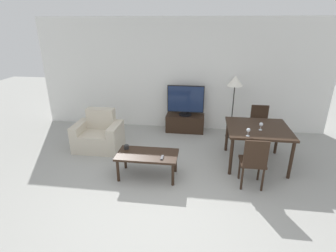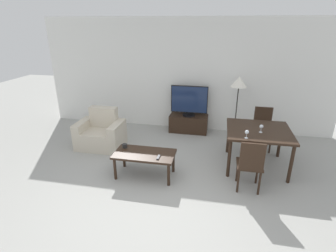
{
  "view_description": "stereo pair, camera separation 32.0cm",
  "coord_description": "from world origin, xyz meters",
  "px_view_note": "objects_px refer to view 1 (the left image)",
  "views": [
    {
      "loc": [
        0.55,
        -3.18,
        2.56
      ],
      "look_at": [
        -0.09,
        1.6,
        0.65
      ],
      "focal_mm": 28.0,
      "sensor_mm": 36.0,
      "label": 1
    },
    {
      "loc": [
        0.87,
        -3.12,
        2.56
      ],
      "look_at": [
        -0.09,
        1.6,
        0.65
      ],
      "focal_mm": 28.0,
      "sensor_mm": 36.0,
      "label": 2
    }
  ],
  "objects_px": {
    "armchair": "(99,136)",
    "tv_stand": "(185,123)",
    "cup_white_near": "(126,147)",
    "coffee_table": "(147,156)",
    "dining_chair_far": "(259,124)",
    "dining_chair_near": "(254,161)",
    "wine_glass_center": "(248,131)",
    "tv": "(186,101)",
    "floor_lamp": "(235,84)",
    "dining_table": "(258,132)",
    "wine_glass_left": "(261,125)",
    "remote_primary": "(162,157)"
  },
  "relations": [
    {
      "from": "tv",
      "to": "cup_white_near",
      "type": "bearing_deg",
      "value": -113.97
    },
    {
      "from": "tv_stand",
      "to": "remote_primary",
      "type": "xyz_separation_m",
      "value": [
        -0.22,
        -2.3,
        0.24
      ]
    },
    {
      "from": "cup_white_near",
      "to": "tv_stand",
      "type": "bearing_deg",
      "value": 66.06
    },
    {
      "from": "wine_glass_center",
      "to": "coffee_table",
      "type": "bearing_deg",
      "value": -169.64
    },
    {
      "from": "armchair",
      "to": "wine_glass_center",
      "type": "relative_size",
      "value": 6.6
    },
    {
      "from": "tv",
      "to": "dining_table",
      "type": "xyz_separation_m",
      "value": [
        1.46,
        -1.44,
        -0.13
      ]
    },
    {
      "from": "floor_lamp",
      "to": "wine_glass_left",
      "type": "xyz_separation_m",
      "value": [
        0.36,
        -1.36,
        -0.43
      ]
    },
    {
      "from": "dining_chair_far",
      "to": "armchair",
      "type": "bearing_deg",
      "value": -169.68
    },
    {
      "from": "armchair",
      "to": "tv_stand",
      "type": "relative_size",
      "value": 1.03
    },
    {
      "from": "dining_table",
      "to": "wine_glass_center",
      "type": "height_order",
      "value": "wine_glass_center"
    },
    {
      "from": "dining_table",
      "to": "wine_glass_left",
      "type": "relative_size",
      "value": 7.76
    },
    {
      "from": "dining_chair_far",
      "to": "cup_white_near",
      "type": "bearing_deg",
      "value": -150.48
    },
    {
      "from": "dining_chair_near",
      "to": "wine_glass_center",
      "type": "distance_m",
      "value": 0.55
    },
    {
      "from": "cup_white_near",
      "to": "wine_glass_center",
      "type": "xyz_separation_m",
      "value": [
        2.11,
        0.18,
        0.36
      ]
    },
    {
      "from": "tv_stand",
      "to": "wine_glass_center",
      "type": "bearing_deg",
      "value": -57.36
    },
    {
      "from": "tv_stand",
      "to": "tv",
      "type": "relative_size",
      "value": 1.05
    },
    {
      "from": "dining_chair_far",
      "to": "floor_lamp",
      "type": "bearing_deg",
      "value": 144.52
    },
    {
      "from": "dining_table",
      "to": "floor_lamp",
      "type": "relative_size",
      "value": 0.77
    },
    {
      "from": "tv_stand",
      "to": "tv",
      "type": "bearing_deg",
      "value": -90.0
    },
    {
      "from": "tv",
      "to": "dining_chair_near",
      "type": "distance_m",
      "value": 2.63
    },
    {
      "from": "coffee_table",
      "to": "wine_glass_center",
      "type": "height_order",
      "value": "wine_glass_center"
    },
    {
      "from": "dining_chair_near",
      "to": "wine_glass_center",
      "type": "bearing_deg",
      "value": 97.95
    },
    {
      "from": "tv",
      "to": "cup_white_near",
      "type": "height_order",
      "value": "tv"
    },
    {
      "from": "remote_primary",
      "to": "dining_chair_near",
      "type": "bearing_deg",
      "value": 0.42
    },
    {
      "from": "armchair",
      "to": "floor_lamp",
      "type": "relative_size",
      "value": 0.66
    },
    {
      "from": "wine_glass_left",
      "to": "tv_stand",
      "type": "bearing_deg",
      "value": 133.21
    },
    {
      "from": "coffee_table",
      "to": "dining_table",
      "type": "bearing_deg",
      "value": 20.71
    },
    {
      "from": "floor_lamp",
      "to": "coffee_table",
      "type": "bearing_deg",
      "value": -129.13
    },
    {
      "from": "dining_table",
      "to": "cup_white_near",
      "type": "relative_size",
      "value": 12.84
    },
    {
      "from": "dining_chair_far",
      "to": "floor_lamp",
      "type": "height_order",
      "value": "floor_lamp"
    },
    {
      "from": "tv_stand",
      "to": "tv",
      "type": "distance_m",
      "value": 0.58
    },
    {
      "from": "tv_stand",
      "to": "dining_table",
      "type": "height_order",
      "value": "dining_table"
    },
    {
      "from": "coffee_table",
      "to": "remote_primary",
      "type": "xyz_separation_m",
      "value": [
        0.28,
        -0.12,
        0.06
      ]
    },
    {
      "from": "cup_white_near",
      "to": "coffee_table",
      "type": "bearing_deg",
      "value": -18.29
    },
    {
      "from": "coffee_table",
      "to": "floor_lamp",
      "type": "distance_m",
      "value": 2.7
    },
    {
      "from": "dining_table",
      "to": "dining_chair_near",
      "type": "relative_size",
      "value": 1.27
    },
    {
      "from": "dining_chair_near",
      "to": "dining_chair_far",
      "type": "bearing_deg",
      "value": 76.83
    },
    {
      "from": "dining_table",
      "to": "dining_chair_far",
      "type": "relative_size",
      "value": 1.27
    },
    {
      "from": "wine_glass_center",
      "to": "remote_primary",
      "type": "bearing_deg",
      "value": -163.27
    },
    {
      "from": "dining_chair_near",
      "to": "cup_white_near",
      "type": "relative_size",
      "value": 10.14
    },
    {
      "from": "wine_glass_left",
      "to": "coffee_table",
      "type": "bearing_deg",
      "value": -162.52
    },
    {
      "from": "armchair",
      "to": "dining_chair_near",
      "type": "height_order",
      "value": "dining_chair_near"
    },
    {
      "from": "floor_lamp",
      "to": "tv_stand",
      "type": "bearing_deg",
      "value": 169.4
    },
    {
      "from": "dining_chair_near",
      "to": "remote_primary",
      "type": "bearing_deg",
      "value": -179.58
    },
    {
      "from": "tv_stand",
      "to": "remote_primary",
      "type": "relative_size",
      "value": 6.23
    },
    {
      "from": "dining_table",
      "to": "floor_lamp",
      "type": "height_order",
      "value": "floor_lamp"
    },
    {
      "from": "dining_table",
      "to": "floor_lamp",
      "type": "bearing_deg",
      "value": 105.78
    },
    {
      "from": "coffee_table",
      "to": "dining_chair_near",
      "type": "height_order",
      "value": "dining_chair_near"
    },
    {
      "from": "coffee_table",
      "to": "dining_chair_far",
      "type": "height_order",
      "value": "dining_chair_far"
    },
    {
      "from": "cup_white_near",
      "to": "wine_glass_left",
      "type": "height_order",
      "value": "wine_glass_left"
    }
  ]
}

